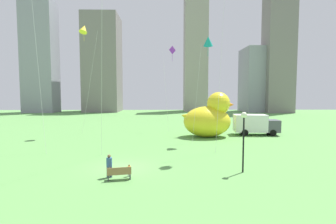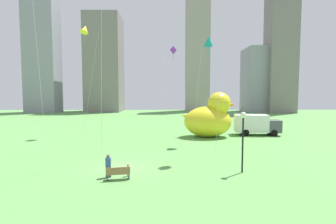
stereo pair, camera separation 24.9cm
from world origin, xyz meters
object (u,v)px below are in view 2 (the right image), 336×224
Objects in this scene: person_child at (128,170)px; lamppost at (243,128)px; kite_purple at (173,54)px; kite_yellow at (85,29)px; box_truck at (256,125)px; giant_inflatable_duck at (210,118)px; kite_teal at (209,41)px; park_bench at (118,173)px; person_adult at (108,165)px.

person_child is 8.79m from lamppost.
kite_yellow is at bearing -160.51° from kite_purple.
kite_purple reaches higher than box_truck.
giant_inflatable_duck is 0.58× the size of kite_teal.
park_bench is 19.38m from giant_inflatable_duck.
giant_inflatable_duck is 21.04m from kite_yellow.
giant_inflatable_duck is 0.47× the size of kite_yellow.
lamppost reaches higher than park_bench.
person_adult is 19.23m from giant_inflatable_duck.
kite_teal is (8.94, 12.27, 10.89)m from person_adult.
lamppost is at bearing -78.47° from kite_purple.
person_child is at bearing 53.66° from park_bench.
kite_purple is (4.35, 23.55, 11.51)m from park_bench.
park_bench is 1.94× the size of person_child.
kite_yellow reaches higher than park_bench.
kite_teal is at bearing -103.08° from giant_inflatable_duck.
giant_inflatable_duck is at bearing 58.88° from person_adult.
kite_purple reaches higher than park_bench.
kite_teal is 0.95× the size of kite_purple.
kite_teal is at bearing -21.62° from kite_yellow.
giant_inflatable_duck is at bearing 61.74° from park_bench.
kite_yellow is at bearing 178.27° from box_truck.
park_bench is 0.13× the size of kite_teal.
kite_purple reaches higher than giant_inflatable_duck.
kite_yellow reaches higher than lamppost.
giant_inflatable_duck is at bearing 88.99° from lamppost.
kite_purple is (-4.77, 6.59, 9.42)m from giant_inflatable_duck.
lamppost is at bearing 5.61° from person_adult.
giant_inflatable_duck is at bearing -54.09° from kite_purple.
park_bench is 0.27× the size of box_truck.
giant_inflatable_duck is (9.12, 16.97, 2.08)m from park_bench.
lamppost is at bearing 9.68° from park_bench.
box_truck is 16.44m from kite_purple.
person_adult is at bearing -102.58° from kite_purple.
kite_purple reaches higher than person_child.
park_bench is 25.17m from kite_yellow.
person_child is 23.46m from box_truck.
kite_purple is (-11.56, 5.07, 10.53)m from box_truck.
person_adult is 0.22× the size of giant_inflatable_duck.
kite_yellow is (-17.05, 2.24, 12.12)m from giant_inflatable_duck.
person_adult is 9.98m from lamppost.
kite_purple is (3.79, 22.79, 11.51)m from person_child.
giant_inflatable_duck is 7.04m from box_truck.
person_child is 0.06× the size of kite_purple.
park_bench is 24.41m from box_truck.
person_child is at bearing -117.85° from giant_inflatable_duck.
kite_teal is (7.60, 12.06, 11.31)m from person_child.
kite_teal is (-0.96, -4.14, 9.23)m from giant_inflatable_duck.
kite_teal reaches higher than person_adult.
person_adult is at bearing -174.39° from lamppost.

